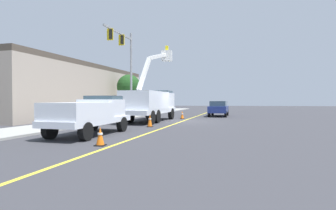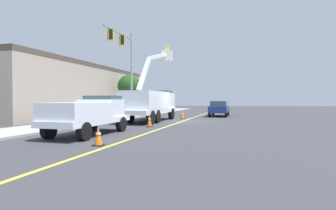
{
  "view_description": "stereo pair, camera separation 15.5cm",
  "coord_description": "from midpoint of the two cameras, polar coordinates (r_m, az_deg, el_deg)",
  "views": [
    {
      "loc": [
        -22.8,
        -1.73,
        1.83
      ],
      "look_at": [
        -0.86,
        1.14,
        1.4
      ],
      "focal_mm": 28.66,
      "sensor_mm": 36.0,
      "label": 1
    },
    {
      "loc": [
        -22.78,
        -1.88,
        1.83
      ],
      "look_at": [
        -0.86,
        1.14,
        1.4
      ],
      "focal_mm": 28.66,
      "sensor_mm": 36.0,
      "label": 2
    }
  ],
  "objects": [
    {
      "name": "traffic_cone_leading",
      "position": [
        11.09,
        -14.21,
        -6.45
      ],
      "size": [
        0.4,
        0.4,
        0.77
      ],
      "color": "black",
      "rests_on": "ground"
    },
    {
      "name": "street_tree_right",
      "position": [
        33.33,
        -8.06,
        3.9
      ],
      "size": [
        2.93,
        2.93,
        4.94
      ],
      "color": "brown",
      "rests_on": "ground"
    },
    {
      "name": "ground",
      "position": [
        22.93,
        3.31,
        -3.47
      ],
      "size": [
        120.0,
        120.0,
        0.0
      ],
      "primitive_type": "plane",
      "color": "#38383D"
    },
    {
      "name": "lane_centre_stripe",
      "position": [
        22.93,
        3.31,
        -3.46
      ],
      "size": [
        49.5,
        7.39,
        0.01
      ],
      "primitive_type": "cube",
      "rotation": [
        0.0,
        0.0,
        -0.15
      ],
      "color": "yellow",
      "rests_on": "ground"
    },
    {
      "name": "commercial_building_backdrop",
      "position": [
        33.68,
        -21.03,
        2.85
      ],
      "size": [
        24.65,
        12.66,
        5.79
      ],
      "color": "#A89989",
      "rests_on": "ground"
    },
    {
      "name": "traffic_signal_mast",
      "position": [
        26.87,
        -8.89,
        9.94
      ],
      "size": [
        5.7,
        1.05,
        8.69
      ],
      "color": "gray",
      "rests_on": "ground"
    },
    {
      "name": "utility_bucket_truck",
      "position": [
        23.01,
        -3.5,
        0.56
      ],
      "size": [
        8.48,
        3.66,
        6.73
      ],
      "color": "white",
      "rests_on": "ground"
    },
    {
      "name": "traffic_cone_mid_rear",
      "position": [
        25.77,
        3.27,
        -2.12
      ],
      "size": [
        0.4,
        0.4,
        0.77
      ],
      "color": "black",
      "rests_on": "ground"
    },
    {
      "name": "service_pickup_truck",
      "position": [
        14.49,
        -16.26,
        -1.74
      ],
      "size": [
        5.84,
        2.89,
        2.06
      ],
      "color": "white",
      "rests_on": "ground"
    },
    {
      "name": "sidewalk_far_side",
      "position": [
        25.49,
        -12.61,
        -2.89
      ],
      "size": [
        59.89,
        12.24,
        0.12
      ],
      "primitive_type": "cube",
      "rotation": [
        0.0,
        0.0,
        -0.15
      ],
      "color": "#9E9E99",
      "rests_on": "ground"
    },
    {
      "name": "passing_minivan",
      "position": [
        30.28,
        11.0,
        -0.53
      ],
      "size": [
        5.02,
        2.57,
        1.69
      ],
      "color": "navy",
      "rests_on": "ground"
    },
    {
      "name": "traffic_cone_mid_front",
      "position": [
        18.17,
        -3.71,
        -3.3
      ],
      "size": [
        0.4,
        0.4,
        0.88
      ],
      "color": "black",
      "rests_on": "ground"
    }
  ]
}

